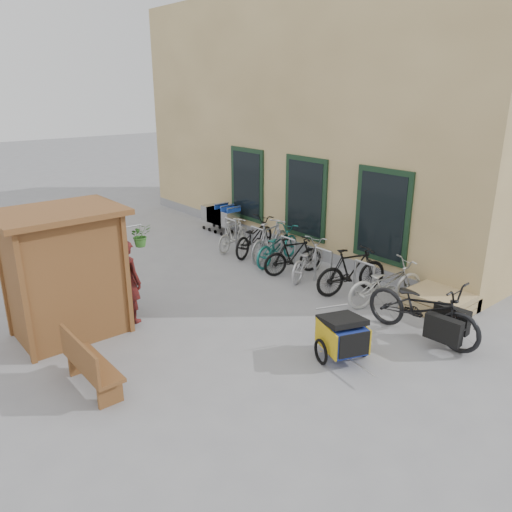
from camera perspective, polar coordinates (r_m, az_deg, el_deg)
ground at (r=9.71m, az=3.43°, el=-8.42°), size 80.00×80.00×0.00m
building at (r=16.47m, az=9.75°, el=15.29°), size 6.07×13.00×7.00m
kiosk at (r=9.58m, az=-21.60°, el=-0.10°), size 2.49×1.65×2.40m
bike_rack at (r=12.59m, az=3.68°, el=0.63°), size 0.05×5.35×0.86m
pallet_stack at (r=11.03m, az=20.10°, el=-4.95°), size 1.00×1.20×0.40m
bench at (r=8.15m, az=-18.64°, el=-11.56°), size 0.43×1.42×0.90m
shopping_carts at (r=15.89m, az=-4.11°, el=4.66°), size 0.54×1.49×0.96m
child_trailer at (r=8.66m, az=9.86°, el=-8.81°), size 0.94×1.45×0.84m
cargo_bike at (r=9.67m, az=18.63°, el=-5.74°), size 0.91×2.29×1.18m
person_kiosk at (r=10.04m, az=-14.39°, el=-2.82°), size 0.57×0.70×1.68m
bike_0 at (r=10.95m, az=14.59°, el=-2.99°), size 1.96×1.15×0.97m
bike_1 at (r=11.33m, az=10.88°, el=-1.67°), size 1.86×1.00×1.08m
bike_2 at (r=12.21m, az=5.92°, el=-0.36°), size 1.81×1.14×0.90m
bike_3 at (r=12.35m, az=4.27°, el=0.04°), size 1.64×0.90×0.95m
bike_4 at (r=13.09m, az=2.44°, el=1.22°), size 1.94×1.07×0.97m
bike_5 at (r=13.32m, az=1.60°, el=1.79°), size 1.86×0.99×1.07m
bike_6 at (r=13.82m, az=-0.22°, el=2.26°), size 2.01×1.26×0.99m
bike_7 at (r=14.15m, az=-2.57°, el=2.42°), size 1.54×0.87×0.89m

